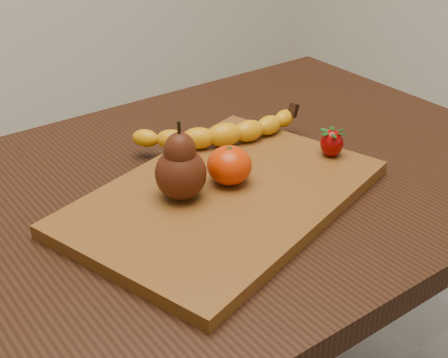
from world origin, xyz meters
TOP-DOWN VIEW (x-y plane):
  - table at (0.00, 0.00)m, footprint 1.00×0.70m
  - cutting_board at (-0.06, -0.06)m, footprint 0.52×0.41m
  - banana at (0.03, 0.05)m, footprint 0.25×0.14m
  - pear at (-0.11, -0.04)m, footprint 0.09×0.09m
  - mandarin at (-0.03, -0.05)m, footprint 0.07×0.07m
  - strawberry at (0.15, -0.07)m, footprint 0.04×0.04m

SIDE VIEW (x-z plane):
  - table at x=0.00m, z-range 0.28..1.04m
  - cutting_board at x=-0.06m, z-range 0.76..0.78m
  - banana at x=0.03m, z-range 0.78..0.82m
  - strawberry at x=0.15m, z-range 0.78..0.83m
  - mandarin at x=-0.03m, z-range 0.78..0.84m
  - pear at x=-0.11m, z-range 0.78..0.89m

